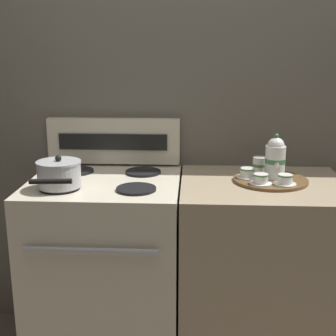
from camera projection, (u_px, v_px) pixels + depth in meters
name	position (u px, v px, depth m)	size (l,w,h in m)	color
wall_back	(188.00, 131.00, 2.44)	(6.00, 0.05, 2.20)	#666056
stove	(107.00, 270.00, 2.30)	(0.70, 0.66, 0.93)	beige
control_panel	(114.00, 141.00, 2.43)	(0.69, 0.05, 0.24)	beige
side_counter	(259.00, 274.00, 2.26)	(0.76, 0.63, 0.92)	tan
saucepan	(59.00, 174.00, 2.03)	(0.20, 0.29, 0.14)	#B7B7BC
serving_tray	(270.00, 180.00, 2.16)	(0.34, 0.34, 0.01)	brown
teapot	(275.00, 158.00, 2.15)	(0.09, 0.15, 0.21)	white
teacup_left	(261.00, 179.00, 2.07)	(0.10, 0.10, 0.05)	white
teacup_right	(247.00, 173.00, 2.17)	(0.10, 0.10, 0.05)	white
teacup_front	(285.00, 180.00, 2.06)	(0.10, 0.10, 0.05)	white
creamer_jug	(259.00, 165.00, 2.25)	(0.06, 0.06, 0.08)	white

